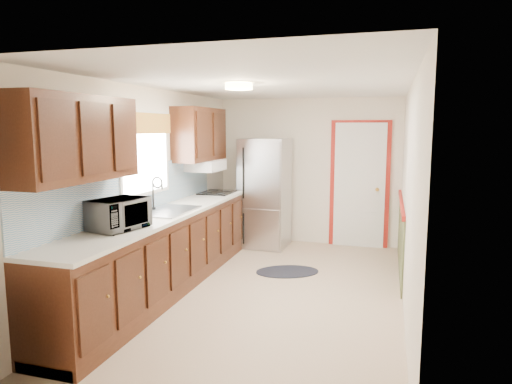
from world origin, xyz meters
The scene contains 8 objects.
room_shell centered at (0.00, 0.00, 1.20)m, with size 3.20×5.20×2.52m.
kitchen_run centered at (-1.24, -0.29, 0.81)m, with size 0.63×4.00×2.20m.
back_wall_trim centered at (0.99, 2.21, 0.89)m, with size 1.12×2.30×2.08m.
ceiling_fixture centered at (-0.30, -0.20, 2.36)m, with size 0.30×0.30×0.06m, color #FFD88C.
microwave centered at (-1.20, -1.20, 1.12)m, with size 0.54×0.30×0.37m, color white.
refrigerator centered at (-0.62, 2.05, 0.88)m, with size 0.75×0.74×1.75m.
rug centered at (0.04, 0.80, 0.01)m, with size 0.84×0.54×0.01m, color black.
cooktop centered at (-1.19, 1.40, 0.95)m, with size 0.46×0.55×0.02m, color black.
Camera 1 is at (1.30, -4.99, 1.92)m, focal length 32.00 mm.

